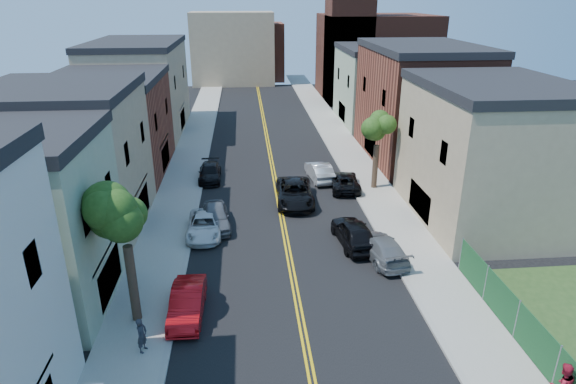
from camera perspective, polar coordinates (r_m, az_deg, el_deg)
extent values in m
cube|color=gray|center=(48.70, -11.46, 4.18)|extent=(3.20, 100.00, 0.15)
cube|color=gray|center=(49.48, 7.09, 4.74)|extent=(3.20, 100.00, 0.15)
cube|color=gray|center=(48.53, -9.40, 4.27)|extent=(0.30, 100.00, 0.15)
cube|color=gray|center=(49.14, 5.09, 4.70)|extent=(0.30, 100.00, 0.15)
cube|color=gray|center=(27.08, -30.10, -3.78)|extent=(9.00, 8.00, 8.50)
cube|color=#998466|center=(34.75, -24.46, 3.00)|extent=(9.00, 10.00, 9.00)
cube|color=brown|center=(44.98, -20.13, 7.00)|extent=(9.00, 12.00, 8.00)
cube|color=#998466|center=(58.17, -16.95, 11.32)|extent=(9.00, 16.00, 9.50)
cube|color=#998466|center=(35.79, 22.40, 3.85)|extent=(9.00, 12.00, 9.00)
cube|color=brown|center=(48.07, 15.10, 9.71)|extent=(9.00, 14.00, 10.00)
cube|color=gray|center=(61.30, 10.64, 11.92)|extent=(9.00, 12.00, 8.50)
cube|color=#4C2319|center=(77.24, 10.13, 15.31)|extent=(16.00, 14.00, 12.00)
cube|color=#4C2319|center=(71.79, 7.19, 18.99)|extent=(6.00, 6.00, 22.00)
cube|color=#998466|center=(88.57, -6.47, 16.34)|extent=(14.00, 8.00, 12.00)
cube|color=brown|center=(92.67, -3.83, 16.05)|extent=(10.00, 8.00, 10.00)
cube|color=#143F1E|center=(23.89, 26.95, -15.38)|extent=(0.04, 15.00, 1.90)
cylinder|color=#38261C|center=(24.36, -17.72, -10.14)|extent=(0.44, 0.44, 3.96)
sphere|color=#1C3D10|center=(22.44, -18.98, -0.73)|extent=(5.20, 5.20, 5.20)
sphere|color=#1C3D10|center=(21.59, -18.20, 1.46)|extent=(3.90, 3.90, 3.90)
sphere|color=#1C3D10|center=(23.22, -19.79, -1.46)|extent=(3.64, 3.64, 3.64)
cylinder|color=#38261C|center=(39.69, 10.16, 2.95)|extent=(0.44, 0.44, 3.52)
sphere|color=#1C3D10|center=(38.64, 10.53, 8.19)|extent=(4.40, 4.40, 4.40)
sphere|color=#1C3D10|center=(38.26, 11.39, 9.35)|extent=(3.30, 3.30, 3.30)
sphere|color=#1C3D10|center=(39.05, 9.69, 7.73)|extent=(3.08, 3.08, 3.08)
imported|color=red|center=(24.91, -11.70, -12.57)|extent=(1.61, 4.39, 1.44)
imported|color=silver|center=(32.45, -9.75, -3.87)|extent=(2.21, 4.77, 1.32)
imported|color=#55575C|center=(33.30, -8.49, -2.86)|extent=(2.32, 4.73, 1.55)
imported|color=black|center=(41.97, -9.13, 2.26)|extent=(1.91, 4.54, 1.31)
imported|color=slate|center=(29.71, 10.95, -6.43)|extent=(2.60, 5.10, 1.42)
imported|color=black|center=(30.96, 7.73, -4.72)|extent=(2.45, 5.07, 1.67)
imported|color=#B2B5BA|center=(41.54, 3.70, 2.45)|extent=(2.11, 4.74, 1.51)
imported|color=black|center=(39.75, 6.62, 1.28)|extent=(2.58, 4.96, 1.33)
imported|color=black|center=(36.76, 0.80, -0.09)|extent=(2.91, 5.94, 1.62)
imported|color=#26272E|center=(22.94, -16.73, -15.75)|extent=(0.57, 0.70, 1.65)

